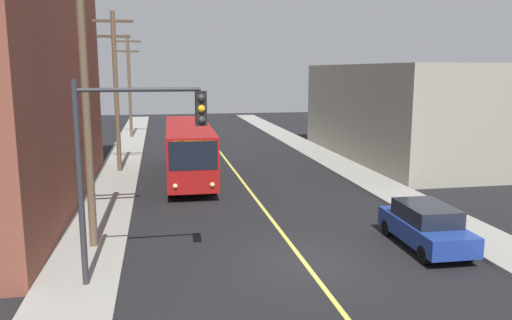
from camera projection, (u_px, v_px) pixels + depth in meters
The scene contains 12 objects.
ground_plane at pixel (303, 261), 17.30m from camera, with size 120.00×120.00×0.00m, color black.
sidewalk_left at pixel (109, 198), 25.62m from camera, with size 2.50×90.00×0.15m, color gray.
sidewalk_right at pixel (379, 186), 28.29m from camera, with size 2.50×90.00×0.15m, color gray.
lane_stripe_center at pixel (237, 174), 31.81m from camera, with size 0.16×60.00×0.01m, color #D8CC4C.
building_right_warehouse at pixel (424, 111), 37.42m from camera, with size 12.00×19.21×6.79m.
city_bus at pixel (189, 148), 30.29m from camera, with size 2.79×12.20×3.20m.
parked_car_blue at pixel (426, 225), 18.48m from camera, with size 1.92×4.45×1.62m.
utility_pole_near at pixel (85, 83), 17.41m from camera, with size 2.40×0.28×10.61m.
utility_pole_mid at pixel (116, 85), 31.16m from camera, with size 2.40×0.28×9.74m.
utility_pole_far at pixel (129, 81), 47.53m from camera, with size 2.40×0.28×9.45m.
traffic_signal_left_corner at pixel (133, 144), 14.67m from camera, with size 3.75×0.48×6.00m.
fire_hydrant at pixel (437, 209), 21.66m from camera, with size 0.44×0.26×0.84m.
Camera 1 is at (-4.66, -15.84, 6.40)m, focal length 35.79 mm.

